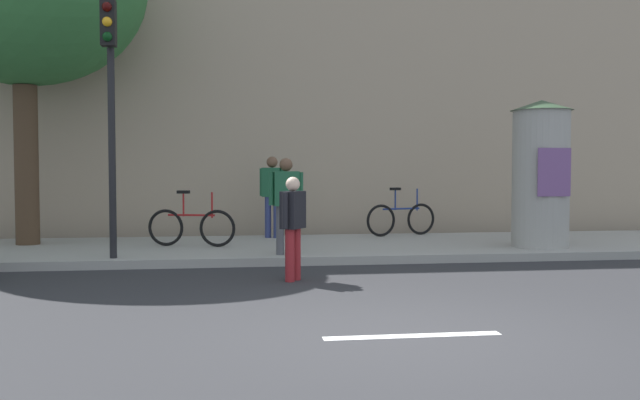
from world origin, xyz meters
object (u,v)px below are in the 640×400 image
traffic_light (110,86)px  bicycle_upright (191,226)px  pedestrian_with_bag (293,221)px  pedestrian_in_red_top (272,190)px  pedestrian_in_light_jacket (286,198)px  poster_column (541,173)px  bicycle_leaning (401,218)px

traffic_light → bicycle_upright: traffic_light is taller
traffic_light → pedestrian_with_bag: 3.98m
pedestrian_in_red_top → traffic_light: bearing=-132.6°
pedestrian_in_light_jacket → poster_column: bearing=6.1°
bicycle_leaning → pedestrian_in_red_top: bearing=-178.5°
bicycle_leaning → traffic_light: bearing=-151.0°
pedestrian_in_light_jacket → pedestrian_in_red_top: size_ratio=0.96×
poster_column → pedestrian_in_light_jacket: 5.04m
traffic_light → pedestrian_with_bag: bearing=-31.1°
poster_column → pedestrian_in_light_jacket: size_ratio=1.67×
pedestrian_with_bag → bicycle_upright: pedestrian_with_bag is taller
bicycle_upright → bicycle_leaning: bearing=18.3°
pedestrian_in_red_top → bicycle_upright: bearing=-139.3°
traffic_light → poster_column: traffic_light is taller
traffic_light → pedestrian_in_red_top: (2.90, 3.15, -1.83)m
traffic_light → pedestrian_in_light_jacket: 3.50m
pedestrian_in_light_jacket → traffic_light: bearing=-176.1°
traffic_light → poster_column: size_ratio=1.51×
poster_column → pedestrian_in_red_top: (-5.03, 2.42, -0.39)m
pedestrian_with_bag → poster_column: bearing=26.0°
traffic_light → poster_column: (7.93, 0.73, -1.44)m
poster_column → bicycle_leaning: poster_column is taller
traffic_light → pedestrian_in_red_top: bearing=47.4°
pedestrian_in_light_jacket → bicycle_upright: pedestrian_in_light_jacket is taller
poster_column → bicycle_leaning: bearing=130.2°
poster_column → pedestrian_with_bag: poster_column is taller
traffic_light → bicycle_leaning: (5.82, 3.23, -2.49)m
pedestrian_in_light_jacket → bicycle_upright: (-1.72, 1.51, -0.61)m
pedestrian_with_bag → pedestrian_in_red_top: (0.03, 4.88, 0.31)m
bicycle_upright → pedestrian_in_light_jacket: bearing=-41.3°
pedestrian_with_bag → bicycle_leaning: pedestrian_with_bag is taller
traffic_light → pedestrian_with_bag: (2.87, -1.73, -2.14)m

